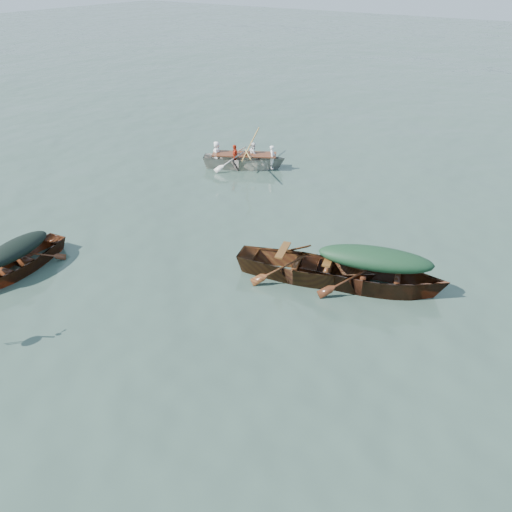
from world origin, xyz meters
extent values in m
plane|color=#34493E|center=(0.00, 0.00, 0.00)|extent=(140.00, 140.00, 0.00)
imported|color=#572614|center=(-5.12, -0.53, 0.00)|extent=(2.01, 3.98, 0.96)
imported|color=#421C0F|center=(2.93, 3.90, 0.00)|extent=(5.27, 3.08, 1.22)
imported|color=#573215|center=(1.32, 3.36, 0.00)|extent=(5.16, 2.78, 1.19)
imported|color=beige|center=(-4.49, 8.91, 0.00)|extent=(4.57, 3.37, 1.08)
ellipsoid|color=black|center=(-5.12, -0.53, 0.68)|extent=(1.11, 2.19, 0.40)
ellipsoid|color=#14311F|center=(2.93, 3.90, 0.87)|extent=(2.90, 1.69, 0.52)
imported|color=white|center=(-4.49, 8.91, 0.92)|extent=(3.33, 2.59, 0.76)
camera|label=1|loc=(6.31, -6.25, 7.16)|focal=35.00mm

